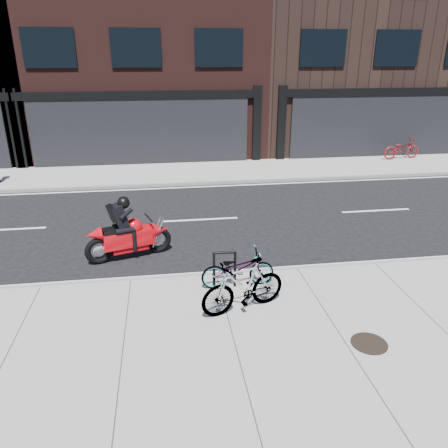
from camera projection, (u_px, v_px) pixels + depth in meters
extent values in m
plane|color=black|center=(207.00, 245.00, 12.25)|extent=(120.00, 120.00, 0.00)
cube|color=gray|center=(238.00, 359.00, 7.63)|extent=(60.00, 6.00, 0.13)
cube|color=gray|center=(189.00, 172.00, 19.36)|extent=(60.00, 3.50, 0.13)
cube|color=black|center=(137.00, 6.00, 22.66)|extent=(12.00, 10.00, 14.50)
cube|color=black|center=(354.00, 29.00, 24.61)|extent=(12.00, 10.00, 12.50)
cylinder|color=black|center=(214.00, 270.00, 9.65)|extent=(0.06, 0.06, 0.85)
cylinder|color=black|center=(235.00, 269.00, 9.69)|extent=(0.06, 0.06, 0.85)
cylinder|color=black|center=(225.00, 253.00, 9.51)|extent=(0.47, 0.07, 0.06)
imported|color=gray|center=(238.00, 269.00, 9.71)|extent=(1.67, 0.65, 0.87)
imported|color=gray|center=(243.00, 286.00, 8.76)|extent=(1.91, 1.05, 1.10)
torus|color=black|center=(158.00, 240.00, 11.70)|extent=(0.74, 0.36, 0.72)
torus|color=black|center=(99.00, 251.00, 11.07)|extent=(0.74, 0.36, 0.72)
cube|color=#BB080F|center=(128.00, 238.00, 11.30)|extent=(1.38, 0.79, 0.42)
cone|color=#BB080F|center=(159.00, 230.00, 11.61)|extent=(0.62, 0.61, 0.48)
sphere|color=#BB080F|center=(134.00, 226.00, 11.26)|extent=(0.44, 0.44, 0.44)
cube|color=black|center=(115.00, 230.00, 11.07)|extent=(0.67, 0.47, 0.13)
cylinder|color=silver|center=(104.00, 248.00, 11.31)|extent=(0.61, 0.28, 0.10)
cube|color=black|center=(119.00, 216.00, 10.99)|extent=(0.53, 0.51, 0.65)
cube|color=black|center=(112.00, 214.00, 10.89)|extent=(0.34, 0.39, 0.44)
sphere|color=black|center=(124.00, 203.00, 10.92)|extent=(0.32, 0.32, 0.32)
imported|color=maroon|center=(402.00, 149.00, 21.34)|extent=(2.00, 0.92, 1.01)
cylinder|color=black|center=(369.00, 343.00, 7.91)|extent=(0.75, 0.75, 0.02)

